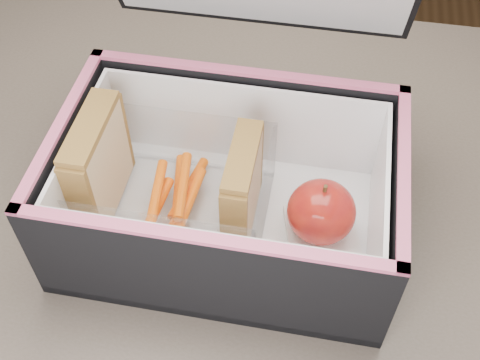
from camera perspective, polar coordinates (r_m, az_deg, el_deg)
The scene contains 8 objects.
kitchen_table at distance 0.68m, azimuth -1.72°, elevation -9.29°, with size 1.20×0.80×0.75m.
lunch_bag at distance 0.56m, azimuth -1.10°, elevation -0.04°, with size 0.31×0.29×0.30m.
plastic_tub at distance 0.58m, azimuth -6.54°, elevation -0.61°, with size 0.18×0.13×0.08m, color white, non-canonical shape.
sandwich_left at distance 0.58m, azimuth -13.25°, elevation 1.47°, with size 0.03×0.10×0.11m.
sandwich_right at distance 0.56m, azimuth 0.23°, elevation -0.75°, with size 0.02×0.09×0.10m.
carrot_sticks at distance 0.59m, azimuth -6.06°, elevation -1.58°, with size 0.05×0.12×0.03m.
paper_napkin at distance 0.59m, azimuth 7.77°, elevation -5.11°, with size 0.07×0.07×0.01m, color white.
red_apple at distance 0.56m, azimuth 7.71°, elevation -3.01°, with size 0.07×0.07×0.07m.
Camera 1 is at (0.08, -0.34, 1.25)m, focal length 45.00 mm.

